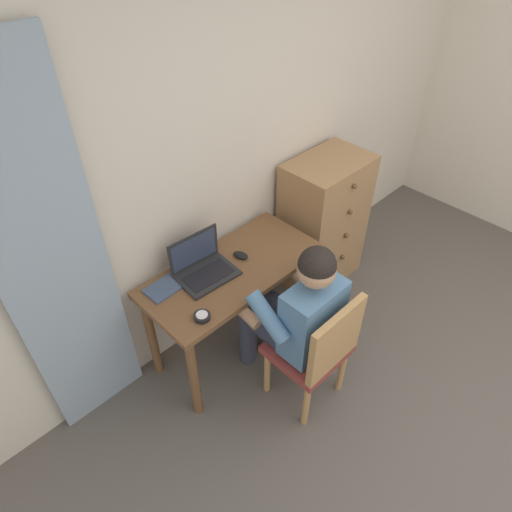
% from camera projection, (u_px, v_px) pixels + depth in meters
% --- Properties ---
extents(wall_back, '(4.80, 0.05, 2.50)m').
position_uv_depth(wall_back, '(257.00, 143.00, 2.84)').
color(wall_back, beige).
rests_on(wall_back, ground_plane).
extents(curtain_panel, '(0.52, 0.03, 2.17)m').
position_uv_depth(curtain_panel, '(58.00, 275.00, 2.16)').
color(curtain_panel, '#8EA3B7').
rests_on(curtain_panel, ground_plane).
extents(desk, '(1.14, 0.54, 0.74)m').
position_uv_depth(desk, '(233.00, 283.00, 2.79)').
color(desk, brown).
rests_on(desk, ground_plane).
extents(dresser, '(0.62, 0.44, 1.05)m').
position_uv_depth(dresser, '(323.00, 223.00, 3.41)').
color(dresser, '#9E754C').
rests_on(dresser, ground_plane).
extents(chair, '(0.42, 0.40, 0.86)m').
position_uv_depth(chair, '(317.00, 349.00, 2.57)').
color(chair, brown).
rests_on(chair, ground_plane).
extents(person_seated, '(0.53, 0.59, 1.18)m').
position_uv_depth(person_seated, '(295.00, 311.00, 2.55)').
color(person_seated, '#33384C').
rests_on(person_seated, ground_plane).
extents(laptop, '(0.36, 0.27, 0.24)m').
position_uv_depth(laptop, '(203.00, 266.00, 2.65)').
color(laptop, '#232326').
rests_on(laptop, desk).
extents(computer_mouse, '(0.08, 0.11, 0.03)m').
position_uv_depth(computer_mouse, '(241.00, 255.00, 2.77)').
color(computer_mouse, black).
rests_on(computer_mouse, desk).
extents(desk_clock, '(0.09, 0.09, 0.03)m').
position_uv_depth(desk_clock, '(202.00, 316.00, 2.40)').
color(desk_clock, black).
rests_on(desk_clock, desk).
extents(notebook_pad, '(0.22, 0.16, 0.01)m').
position_uv_depth(notebook_pad, '(164.00, 288.00, 2.57)').
color(notebook_pad, '#3D4C6B').
rests_on(notebook_pad, desk).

